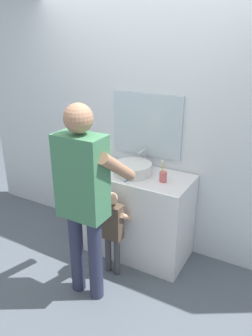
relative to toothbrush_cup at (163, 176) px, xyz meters
The scene contains 8 objects.
ground_plane 1.03m from the toothbrush_cup, 140.95° to the right, with size 14.00×14.00×0.00m, color slate.
back_wall 0.63m from the toothbrush_cup, 132.53° to the left, with size 4.40×0.10×2.70m.
vanity_cabinet 0.60m from the toothbrush_cup, behind, with size 1.15×0.54×0.89m, color white.
sink_basin 0.33m from the toothbrush_cup, behind, with size 0.37×0.37×0.11m.
faucet 0.40m from the toothbrush_cup, 143.87° to the left, with size 0.18×0.14×0.18m.
toothbrush_cup is the anchor object (origin of this frame).
child_toddler 0.65m from the toothbrush_cup, 131.67° to the right, with size 0.26×0.27×0.86m.
adult_parent 0.80m from the toothbrush_cup, 118.95° to the right, with size 0.53×0.56×1.70m.
Camera 1 is at (1.38, -2.29, 2.16)m, focal length 35.09 mm.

